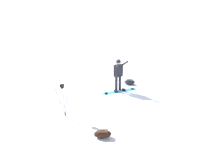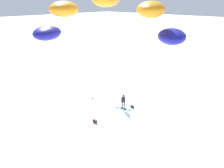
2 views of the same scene
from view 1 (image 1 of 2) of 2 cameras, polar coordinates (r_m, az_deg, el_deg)
ground_plane at (r=10.29m, az=-1.48°, el=-3.42°), size 300.00×300.00×0.00m
snowboarder at (r=10.36m, az=1.74°, el=3.28°), size 0.57×0.72×1.76m
snowboard at (r=10.75m, az=2.11°, el=-1.93°), size 0.87×1.71×0.10m
gear_bag_large at (r=7.66m, az=-2.61°, el=-13.48°), size 0.33×0.65×0.31m
camera_tripod at (r=8.47m, az=-13.30°, el=-2.81°), size 0.55×0.44×1.50m
gear_bag_small at (r=11.47m, az=4.84°, el=0.56°), size 0.36×0.60×0.28m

